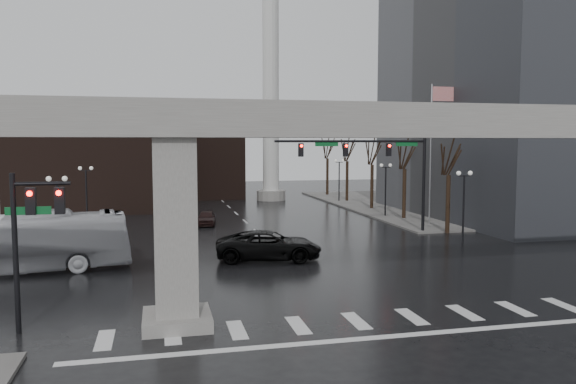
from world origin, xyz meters
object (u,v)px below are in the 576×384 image
at_px(signal_mast_arm, 379,159).
at_px(city_bus, 16,243).
at_px(pickup_truck, 269,245).
at_px(far_car, 206,218).

xyz_separation_m(signal_mast_arm, city_bus, (-24.19, -7.75, -4.16)).
bearing_deg(pickup_truck, far_car, 20.16).
bearing_deg(signal_mast_arm, far_car, 148.35).
xyz_separation_m(signal_mast_arm, far_car, (-12.59, 7.76, -5.19)).
bearing_deg(signal_mast_arm, pickup_truck, -143.46).
height_order(pickup_truck, far_car, pickup_truck).
height_order(pickup_truck, city_bus, city_bus).
bearing_deg(pickup_truck, city_bus, 101.98).
distance_m(signal_mast_arm, city_bus, 25.74).
relative_size(signal_mast_arm, far_car, 3.25).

